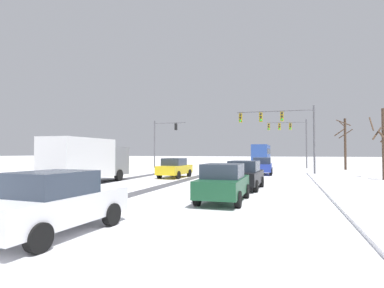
# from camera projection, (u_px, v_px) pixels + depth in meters

# --- Properties ---
(wheel_track_left_lane) EXTENTS (1.05, 30.71, 0.01)m
(wheel_track_left_lane) POSITION_uv_depth(u_px,v_px,m) (104.00, 182.00, 21.15)
(wheel_track_left_lane) COLOR #4C4C51
(wheel_track_left_lane) RESTS_ON ground
(wheel_track_right_lane) EXTENTS (0.89, 30.71, 0.01)m
(wheel_track_right_lane) POSITION_uv_depth(u_px,v_px,m) (168.00, 185.00, 19.71)
(wheel_track_right_lane) COLOR #4C4C51
(wheel_track_right_lane) RESTS_ON ground
(sidewalk_kerb_right) EXTENTS (4.00, 30.71, 0.12)m
(sidewalk_kerb_right) POSITION_uv_depth(u_px,v_px,m) (368.00, 194.00, 15.00)
(sidewalk_kerb_right) COLOR white
(sidewalk_kerb_right) RESTS_ON ground
(traffic_signal_far_right) EXTENTS (5.13, 0.70, 6.50)m
(traffic_signal_far_right) POSITION_uv_depth(u_px,v_px,m) (290.00, 132.00, 40.17)
(traffic_signal_far_right) COLOR #56565B
(traffic_signal_far_right) RESTS_ON ground
(traffic_signal_near_right) EXTENTS (7.30, 0.48, 6.50)m
(traffic_signal_near_right) POSITION_uv_depth(u_px,v_px,m) (282.00, 124.00, 29.10)
(traffic_signal_near_right) COLOR #56565B
(traffic_signal_near_right) RESTS_ON ground
(traffic_signal_far_left) EXTENTS (4.66, 0.39, 6.50)m
(traffic_signal_far_left) POSITION_uv_depth(u_px,v_px,m) (163.00, 136.00, 41.49)
(traffic_signal_far_left) COLOR #56565B
(traffic_signal_far_left) RESTS_ON ground
(car_blue_lead) EXTENTS (1.93, 4.15, 1.62)m
(car_blue_lead) POSITION_uv_depth(u_px,v_px,m) (262.00, 166.00, 28.73)
(car_blue_lead) COLOR #233899
(car_blue_lead) RESTS_ON ground
(car_yellow_cab_second) EXTENTS (1.95, 4.16, 1.62)m
(car_yellow_cab_second) POSITION_uv_depth(u_px,v_px,m) (175.00, 168.00, 25.18)
(car_yellow_cab_second) COLOR yellow
(car_yellow_cab_second) RESTS_ON ground
(car_black_third) EXTENTS (1.96, 4.16, 1.62)m
(car_black_third) POSITION_uv_depth(u_px,v_px,m) (244.00, 175.00, 17.40)
(car_black_third) COLOR black
(car_black_third) RESTS_ON ground
(car_dark_green_fourth) EXTENTS (1.85, 4.11, 1.62)m
(car_dark_green_fourth) POSITION_uv_depth(u_px,v_px,m) (223.00, 183.00, 12.91)
(car_dark_green_fourth) COLOR #194C2D
(car_dark_green_fourth) RESTS_ON ground
(car_white_fifth) EXTENTS (2.00, 4.19, 1.62)m
(car_white_fifth) POSITION_uv_depth(u_px,v_px,m) (55.00, 202.00, 7.78)
(car_white_fifth) COLOR silver
(car_white_fifth) RESTS_ON ground
(bus_oncoming) EXTENTS (2.73, 11.02, 3.38)m
(bus_oncoming) POSITION_uv_depth(u_px,v_px,m) (262.00, 153.00, 52.77)
(bus_oncoming) COLOR #284793
(bus_oncoming) RESTS_ON ground
(box_truck_delivery) EXTENTS (2.46, 7.46, 3.02)m
(box_truck_delivery) POSITION_uv_depth(u_px,v_px,m) (88.00, 159.00, 20.36)
(box_truck_delivery) COLOR slate
(box_truck_delivery) RESTS_ON ground
(bare_tree_sidewalk_mid) EXTENTS (1.84, 1.74, 5.48)m
(bare_tree_sidewalk_mid) POSITION_uv_depth(u_px,v_px,m) (384.00, 141.00, 23.12)
(bare_tree_sidewalk_mid) COLOR #4C3828
(bare_tree_sidewalk_mid) RESTS_ON ground
(bare_tree_sidewalk_far) EXTENTS (2.19, 2.30, 6.21)m
(bare_tree_sidewalk_far) POSITION_uv_depth(u_px,v_px,m) (345.00, 141.00, 36.60)
(bare_tree_sidewalk_far) COLOR #423023
(bare_tree_sidewalk_far) RESTS_ON ground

